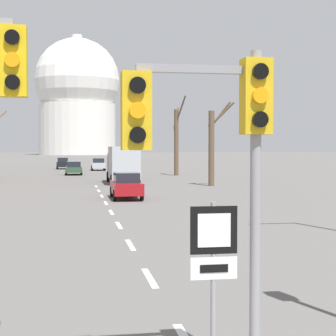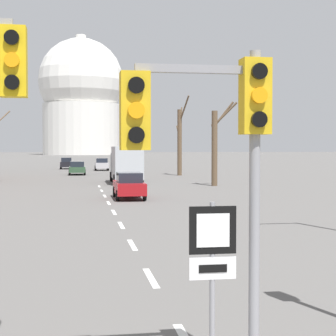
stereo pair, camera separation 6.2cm
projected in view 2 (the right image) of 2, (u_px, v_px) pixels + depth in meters
name	position (u px, v px, depth m)	size (l,w,h in m)	color
lane_stripe_1	(151.00, 278.00, 13.07)	(0.16, 2.00, 0.01)	silver
lane_stripe_2	(132.00, 245.00, 17.51)	(0.16, 2.00, 0.01)	silver
lane_stripe_3	(121.00, 225.00, 21.95)	(0.16, 2.00, 0.01)	silver
lane_stripe_4	(114.00, 212.00, 26.39)	(0.16, 2.00, 0.01)	silver
lane_stripe_5	(109.00, 203.00, 30.83)	(0.16, 2.00, 0.01)	silver
lane_stripe_6	(105.00, 196.00, 35.27)	(0.16, 2.00, 0.01)	silver
lane_stripe_7	(102.00, 191.00, 39.71)	(0.16, 2.00, 0.01)	silver
lane_stripe_8	(99.00, 186.00, 44.15)	(0.16, 2.00, 0.01)	silver
traffic_signal_centre_tall	(212.00, 134.00, 7.04)	(1.89, 0.34, 4.26)	gray
route_sign_post	(213.00, 262.00, 7.02)	(0.60, 0.08, 2.35)	gray
sedan_near_left	(129.00, 185.00, 33.39)	(1.74, 4.31, 1.58)	maroon
sedan_near_right	(66.00, 163.00, 80.72)	(1.76, 4.18, 1.64)	black
sedan_mid_centre	(102.00, 164.00, 75.48)	(1.82, 4.09, 1.65)	#B7B7BC
sedan_far_left	(77.00, 168.00, 63.24)	(1.86, 4.49, 1.52)	#2D4C33
delivery_truck	(126.00, 163.00, 47.93)	(2.44, 7.20, 3.14)	#333842
bare_tree_right_near	(215.00, 145.00, 44.70)	(1.95, 2.18, 6.73)	brown
bare_tree_right_far	(180.00, 139.00, 61.64)	(1.05, 3.74, 8.70)	brown
capitol_dome	(81.00, 97.00, 250.22)	(37.68, 37.68, 53.22)	silver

